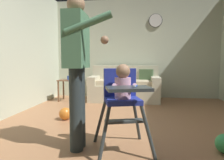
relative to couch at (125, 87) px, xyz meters
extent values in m
cube|color=#A26F4A|center=(0.26, -2.46, -0.38)|extent=(5.91, 7.50, 0.10)
cube|color=beige|center=(0.26, 0.52, 0.97)|extent=(5.11, 0.06, 2.60)
cube|color=#BDB79D|center=(-0.01, -0.06, -0.13)|extent=(1.68, 0.84, 0.40)
cube|color=#BDB79D|center=(-0.01, 0.27, 0.30)|extent=(1.68, 0.22, 0.46)
cube|color=#BDB79D|center=(-0.76, -0.06, 0.17)|extent=(0.20, 0.84, 0.20)
cube|color=#BDB79D|center=(0.74, -0.06, 0.17)|extent=(0.20, 0.84, 0.20)
cube|color=#C6B693|center=(-0.36, -0.11, 0.12)|extent=(0.63, 0.60, 0.11)
cube|color=#C6B693|center=(0.34, -0.11, 0.12)|extent=(0.63, 0.60, 0.11)
cube|color=#4C6B47|center=(0.53, 0.14, 0.27)|extent=(0.35, 0.18, 0.34)
cylinder|color=#2F3738|center=(0.00, -3.14, -0.07)|extent=(0.13, 0.20, 0.54)
cylinder|color=#2F3738|center=(0.42, -3.02, -0.07)|extent=(0.20, 0.13, 0.54)
cylinder|color=#2F3738|center=(-0.12, -2.71, -0.07)|extent=(0.20, 0.13, 0.54)
cylinder|color=#2F3738|center=(0.30, -2.59, -0.07)|extent=(0.13, 0.20, 0.54)
cube|color=navy|center=(0.15, -2.86, 0.22)|extent=(0.44, 0.44, 0.05)
cube|color=navy|center=(0.11, -2.72, 0.40)|extent=(0.37, 0.16, 0.31)
cube|color=#2F3738|center=(0.23, -3.14, 0.38)|extent=(0.45, 0.36, 0.03)
cube|color=#2F3738|center=(0.18, -2.97, 0.02)|extent=(0.41, 0.20, 0.02)
cylinder|color=#D6A2C2|center=(0.15, -2.88, 0.35)|extent=(0.21, 0.21, 0.22)
sphere|color=#997051|center=(0.16, -2.89, 0.53)|extent=(0.15, 0.15, 0.15)
cylinder|color=#D6A2C2|center=(0.06, -2.95, 0.36)|extent=(0.08, 0.15, 0.10)
cylinder|color=#D6A2C2|center=(0.27, -2.89, 0.36)|extent=(0.08, 0.15, 0.10)
cylinder|color=blue|center=(0.29, -3.13, 0.40)|extent=(0.04, 0.13, 0.01)
cube|color=white|center=(0.28, -3.18, 0.41)|extent=(0.02, 0.03, 0.02)
cylinder|color=#252F31|center=(-0.34, -2.93, 0.11)|extent=(0.14, 0.14, 0.89)
cylinder|color=#252F31|center=(-0.34, -2.81, 0.11)|extent=(0.14, 0.14, 0.89)
cube|color=#4A7956|center=(-0.34, -2.87, 0.85)|extent=(0.21, 0.40, 0.57)
sphere|color=#997051|center=(-0.34, -2.87, 1.23)|extent=(0.19, 0.19, 0.19)
cylinder|color=#4A7956|center=(-0.17, -3.05, 1.00)|extent=(0.48, 0.08, 0.23)
sphere|color=#997051|center=(-0.01, -3.05, 0.84)|extent=(0.08, 0.08, 0.08)
cylinder|color=#4A7956|center=(-0.35, -2.63, 0.85)|extent=(0.07, 0.07, 0.52)
sphere|color=orange|center=(-0.87, -1.83, -0.23)|extent=(0.21, 0.21, 0.21)
cube|color=brown|center=(-1.39, -0.24, 0.18)|extent=(0.40, 0.40, 0.02)
cylinder|color=brown|center=(-1.56, -0.41, -0.08)|extent=(0.04, 0.04, 0.50)
cylinder|color=brown|center=(-1.22, -0.41, -0.08)|extent=(0.04, 0.04, 0.50)
cylinder|color=brown|center=(-1.56, -0.07, -0.08)|extent=(0.04, 0.04, 0.50)
cylinder|color=brown|center=(-1.22, -0.07, -0.08)|extent=(0.04, 0.04, 0.50)
cylinder|color=#284CB7|center=(-1.36, -0.24, 0.24)|extent=(0.07, 0.07, 0.10)
cylinder|color=white|center=(0.76, 0.47, 1.69)|extent=(0.33, 0.03, 0.33)
cylinder|color=black|center=(0.76, 0.48, 1.69)|extent=(0.35, 0.02, 0.35)
camera|label=1|loc=(0.30, -4.98, 0.63)|focal=32.31mm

